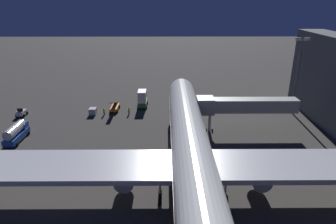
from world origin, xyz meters
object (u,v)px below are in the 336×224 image
Objects in this scene: pushback_tug at (21,113)px; baggage_container_far_row at (93,111)px; fuel_tanker at (16,132)px; ground_crew_by_belt_loader at (104,111)px; traffic_cone_nose_port at (190,109)px; belt_loader at (115,107)px; apron_floodlight_mast at (298,70)px; ops_van at (142,99)px; jet_bridge at (239,105)px; ground_crew_near_nose_gear at (129,110)px; traffic_cone_nose_starboard at (171,109)px; airliner_at_gate at (194,168)px.

baggage_container_far_row is at bearing -176.91° from pushback_tug.
ground_crew_by_belt_loader is at bearing -137.28° from fuel_tanker.
baggage_container_far_row is 22.22m from traffic_cone_nose_port.
apron_floodlight_mast is at bearing 177.96° from belt_loader.
ops_van is (-21.86, -17.96, 0.39)m from fuel_tanker.
jet_bridge is 32.19m from baggage_container_far_row.
ground_crew_near_nose_gear is at bearing -145.91° from fuel_tanker.
belt_loader is at bearing -24.86° from jet_bridge.
baggage_container_far_row is (-11.04, -12.85, -0.91)m from fuel_tanker.
fuel_tanker is 18.53m from ground_crew_by_belt_loader.
ground_crew_by_belt_loader is at bearing 7.65° from traffic_cone_nose_port.
ground_crew_near_nose_gear is at bearing 145.14° from belt_loader.
belt_loader reaches higher than ground_crew_by_belt_loader.
baggage_container_far_row is at bearing 7.52° from traffic_cone_nose_starboard.
ground_crew_by_belt_loader is (5.54, 0.39, -0.02)m from ground_crew_near_nose_gear.
traffic_cone_nose_port is (-22.10, -2.34, -0.46)m from baggage_container_far_row.
traffic_cone_nose_port is at bearing -175.18° from pushback_tug.
fuel_tanker is at bearing 39.42° from ops_van.
airliner_at_gate is at bearing 139.35° from pushback_tug.
apron_floodlight_mast is 58.72m from fuel_tanker.
ops_van is at bearing -36.51° from jet_bridge.
apron_floodlight_mast is (-25.50, -32.55, 4.41)m from airliner_at_gate.
fuel_tanker is 23.13m from ground_crew_near_nose_gear.
airliner_at_gate is at bearing 86.27° from traffic_cone_nose_port.
traffic_cone_nose_port is (-11.27, 2.78, -1.75)m from ops_van.
pushback_tug is at bearing 5.45° from traffic_cone_nose_starboard.
ground_crew_by_belt_loader is at bearing 173.64° from baggage_container_far_row.
apron_floodlight_mast is at bearing -144.87° from jet_bridge.
jet_bridge is 4.00× the size of ops_van.
traffic_cone_nose_starboard is at bearing -86.27° from airliner_at_gate.
ground_crew_near_nose_gear is at bearing 9.07° from traffic_cone_nose_port.
apron_floodlight_mast is at bearing -178.55° from baggage_container_far_row.
airliner_at_gate is 14.48× the size of ops_van.
belt_loader is at bearing -150.01° from baggage_container_far_row.
jet_bridge is 18.82m from apron_floodlight_mast.
baggage_container_far_row reaches higher than traffic_cone_nose_port.
apron_floodlight_mast is 43.76m from ground_crew_by_belt_loader.
ops_van reaches higher than traffic_cone_nose_port.
ground_crew_near_nose_gear reaches higher than ground_crew_by_belt_loader.
ground_crew_near_nose_gear is 3.19× the size of traffic_cone_nose_starboard.
baggage_container_far_row is (19.90, -31.40, -4.68)m from airliner_at_gate.
pushback_tug is (35.58, -30.55, -4.64)m from airliner_at_gate.
belt_loader is at bearing -2.04° from apron_floodlight_mast.
jet_bridge reaches higher than ground_crew_by_belt_loader.
jet_bridge is at bearing 156.94° from ground_crew_near_nose_gear.
pushback_tug reaches higher than ground_crew_near_nose_gear.
belt_loader is 3.11× the size of pushback_tug.
jet_bridge is 18.08m from traffic_cone_nose_starboard.
fuel_tanker is at bearing -30.95° from airliner_at_gate.
fuel_tanker is at bearing 13.93° from apron_floodlight_mast.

